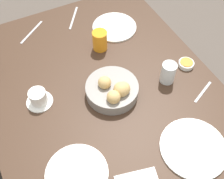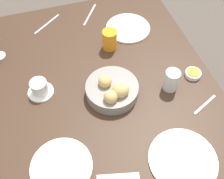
{
  "view_description": "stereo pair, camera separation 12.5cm",
  "coord_description": "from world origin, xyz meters",
  "views": [
    {
      "loc": [
        -0.64,
        0.31,
        1.79
      ],
      "look_at": [
        0.03,
        -0.03,
        0.79
      ],
      "focal_mm": 45.0,
      "sensor_mm": 36.0,
      "label": 1
    },
    {
      "loc": [
        -0.69,
        0.2,
        1.79
      ],
      "look_at": [
        0.03,
        -0.03,
        0.79
      ],
      "focal_mm": 45.0,
      "sensor_mm": 36.0,
      "label": 2
    }
  ],
  "objects": [
    {
      "name": "ground_plane",
      "position": [
        0.0,
        0.0,
        0.0
      ],
      "size": [
        10.0,
        10.0,
        0.0
      ],
      "primitive_type": "plane",
      "color": "#564C44"
    },
    {
      "name": "dining_table",
      "position": [
        0.0,
        0.0,
        0.67
      ],
      "size": [
        1.47,
        1.03,
        0.76
      ],
      "color": "#3D281C",
      "rests_on": "ground_plane"
    },
    {
      "name": "bread_basket",
      "position": [
        0.02,
        -0.03,
        0.8
      ],
      "size": [
        0.24,
        0.24,
        0.11
      ],
      "color": "gray",
      "rests_on": "dining_table"
    },
    {
      "name": "plate_near_left",
      "position": [
        -0.36,
        -0.19,
        0.76
      ],
      "size": [
        0.27,
        0.27,
        0.01
      ],
      "color": "white",
      "rests_on": "dining_table"
    },
    {
      "name": "plate_near_right",
      "position": [
        0.42,
        -0.24,
        0.76
      ],
      "size": [
        0.24,
        0.24,
        0.01
      ],
      "color": "white",
      "rests_on": "dining_table"
    },
    {
      "name": "plate_far_center",
      "position": [
        -0.25,
        0.26,
        0.76
      ],
      "size": [
        0.24,
        0.24,
        0.01
      ],
      "color": "white",
      "rests_on": "dining_table"
    },
    {
      "name": "juice_glass",
      "position": [
        0.32,
        -0.1,
        0.81
      ],
      "size": [
        0.08,
        0.08,
        0.1
      ],
      "color": "orange",
      "rests_on": "dining_table"
    },
    {
      "name": "water_tumbler",
      "position": [
        -0.02,
        -0.29,
        0.81
      ],
      "size": [
        0.07,
        0.07,
        0.1
      ],
      "color": "silver",
      "rests_on": "dining_table"
    },
    {
      "name": "coffee_cup",
      "position": [
        0.13,
        0.28,
        0.79
      ],
      "size": [
        0.12,
        0.12,
        0.07
      ],
      "color": "white",
      "rests_on": "dining_table"
    },
    {
      "name": "jam_bowl_honey",
      "position": [
        0.02,
        -0.43,
        0.77
      ],
      "size": [
        0.08,
        0.08,
        0.03
      ],
      "color": "white",
      "rests_on": "dining_table"
    },
    {
      "name": "fork_silver",
      "position": [
        0.59,
        0.18,
        0.76
      ],
      "size": [
        0.13,
        0.16,
        0.0
      ],
      "color": "#B7B7BC",
      "rests_on": "dining_table"
    },
    {
      "name": "knife_silver",
      "position": [
        0.6,
        -0.07,
        0.76
      ],
      "size": [
        0.17,
        0.12,
        0.0
      ],
      "color": "#B7B7BC",
      "rests_on": "dining_table"
    },
    {
      "name": "spoon_coffee",
      "position": [
        -0.15,
        -0.4,
        0.76
      ],
      "size": [
        0.07,
        0.14,
        0.0
      ],
      "color": "#B7B7BC",
      "rests_on": "dining_table"
    }
  ]
}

